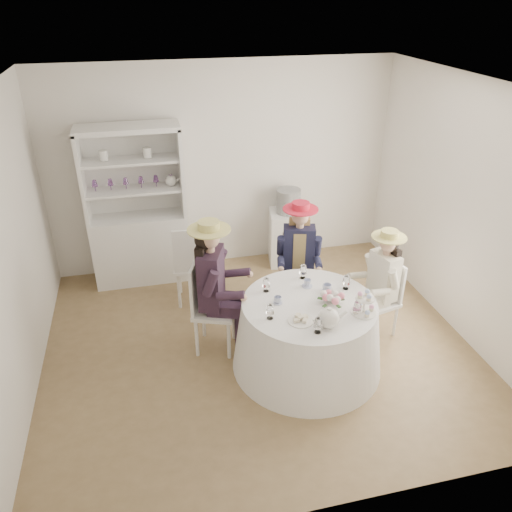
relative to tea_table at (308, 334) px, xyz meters
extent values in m
plane|color=brown|center=(-0.41, 0.42, -0.38)|extent=(4.50, 4.50, 0.00)
plane|color=white|center=(-0.41, 0.42, 2.32)|extent=(4.50, 4.50, 0.00)
plane|color=silver|center=(-0.41, 2.42, 0.97)|extent=(4.50, 0.00, 4.50)
plane|color=silver|center=(-0.41, -1.58, 0.97)|extent=(4.50, 0.00, 4.50)
plane|color=silver|center=(-2.66, 0.42, 0.97)|extent=(0.00, 4.50, 4.50)
plane|color=silver|center=(1.84, 0.42, 0.97)|extent=(0.00, 4.50, 4.50)
cone|color=white|center=(0.00, 0.00, -0.01)|extent=(1.52, 1.52, 0.74)
cylinder|color=white|center=(0.00, 0.00, 0.37)|extent=(1.32, 1.32, 0.02)
cube|color=silver|center=(-1.56, 2.15, 0.08)|extent=(1.26, 0.64, 0.90)
cube|color=silver|center=(-1.56, 2.35, 1.08)|extent=(1.20, 0.23, 1.10)
cube|color=silver|center=(-1.56, 2.15, 1.63)|extent=(1.26, 0.64, 0.06)
cube|color=silver|center=(-2.14, 2.15, 1.08)|extent=(0.11, 0.45, 1.10)
cube|color=silver|center=(-0.97, 2.15, 1.08)|extent=(0.11, 0.45, 1.10)
cube|color=silver|center=(-1.56, 2.15, 0.88)|extent=(1.17, 0.57, 0.03)
cube|color=silver|center=(-1.56, 2.15, 1.25)|extent=(1.17, 0.57, 0.03)
sphere|color=white|center=(-1.10, 2.15, 0.96)|extent=(0.14, 0.14, 0.14)
cube|color=silver|center=(0.42, 2.15, 0.00)|extent=(0.56, 0.56, 0.75)
cylinder|color=black|center=(0.42, 2.15, 0.54)|extent=(0.33, 0.33, 0.32)
cube|color=silver|center=(-0.86, 0.49, 0.10)|extent=(0.54, 0.54, 0.04)
cylinder|color=silver|center=(-0.76, 0.27, -0.14)|extent=(0.04, 0.04, 0.46)
cylinder|color=silver|center=(-0.64, 0.59, -0.14)|extent=(0.04, 0.04, 0.46)
cylinder|color=silver|center=(-1.07, 0.39, -0.14)|extent=(0.04, 0.04, 0.46)
cylinder|color=silver|center=(-0.96, 0.71, -0.14)|extent=(0.04, 0.04, 0.46)
cube|color=silver|center=(-1.04, 0.56, 0.39)|extent=(0.17, 0.39, 0.53)
cube|color=black|center=(-0.88, 0.50, 0.49)|extent=(0.33, 0.43, 0.61)
cube|color=black|center=(-0.77, 0.36, 0.18)|extent=(0.38, 0.25, 0.13)
cylinder|color=black|center=(-0.63, 0.31, -0.13)|extent=(0.11, 0.11, 0.49)
cylinder|color=black|center=(-0.91, 0.28, 0.56)|extent=(0.20, 0.15, 0.29)
cube|color=black|center=(-0.70, 0.54, 0.18)|extent=(0.38, 0.25, 0.13)
cylinder|color=black|center=(-0.57, 0.49, -0.13)|extent=(0.11, 0.11, 0.49)
cylinder|color=black|center=(-0.76, 0.69, 0.56)|extent=(0.20, 0.15, 0.29)
cylinder|color=#D8A889|center=(-0.88, 0.50, 0.82)|extent=(0.10, 0.10, 0.08)
sphere|color=#D8A889|center=(-0.88, 0.50, 0.93)|extent=(0.20, 0.20, 0.20)
sphere|color=black|center=(-0.92, 0.52, 0.92)|extent=(0.20, 0.20, 0.20)
cube|color=black|center=(-0.96, 0.53, 0.67)|extent=(0.17, 0.27, 0.40)
cylinder|color=tan|center=(-0.88, 0.50, 1.03)|extent=(0.42, 0.42, 0.01)
cylinder|color=tan|center=(-0.88, 0.50, 1.07)|extent=(0.21, 0.21, 0.08)
cube|color=silver|center=(0.20, 0.97, 0.07)|extent=(0.48, 0.48, 0.04)
cylinder|color=silver|center=(0.00, 0.86, -0.16)|extent=(0.04, 0.04, 0.43)
cylinder|color=silver|center=(0.31, 0.78, -0.16)|extent=(0.04, 0.04, 0.43)
cylinder|color=silver|center=(0.09, 1.16, -0.16)|extent=(0.04, 0.04, 0.43)
cylinder|color=silver|center=(0.39, 1.08, -0.16)|extent=(0.04, 0.04, 0.43)
cube|color=silver|center=(0.24, 1.14, 0.33)|extent=(0.37, 0.12, 0.49)
cube|color=#1A1C35|center=(0.20, 0.99, 0.43)|extent=(0.39, 0.28, 0.57)
cube|color=tan|center=(0.20, 0.99, 0.43)|extent=(0.19, 0.24, 0.49)
cube|color=#1A1C35|center=(0.08, 0.88, 0.15)|extent=(0.21, 0.36, 0.12)
cylinder|color=#1A1C35|center=(0.05, 0.74, -0.15)|extent=(0.10, 0.10, 0.45)
cylinder|color=#1A1C35|center=(0.00, 1.00, 0.50)|extent=(0.13, 0.19, 0.27)
cube|color=#1A1C35|center=(0.25, 0.83, 0.15)|extent=(0.21, 0.36, 0.12)
cylinder|color=#1A1C35|center=(0.22, 0.70, -0.15)|extent=(0.10, 0.10, 0.45)
cylinder|color=#1A1C35|center=(0.39, 0.90, 0.50)|extent=(0.13, 0.19, 0.27)
cylinder|color=#D8A889|center=(0.20, 0.99, 0.73)|extent=(0.09, 0.09, 0.08)
sphere|color=#D8A889|center=(0.20, 0.99, 0.84)|extent=(0.19, 0.19, 0.19)
sphere|color=tan|center=(0.21, 1.03, 0.83)|extent=(0.19, 0.19, 0.19)
cube|color=tan|center=(0.22, 1.06, 0.60)|extent=(0.25, 0.14, 0.37)
cylinder|color=red|center=(0.20, 0.99, 0.93)|extent=(0.39, 0.39, 0.01)
cylinder|color=red|center=(0.20, 0.99, 0.97)|extent=(0.20, 0.20, 0.08)
cube|color=silver|center=(0.93, 0.33, 0.03)|extent=(0.44, 0.44, 0.04)
cylinder|color=silver|center=(0.76, 0.44, -0.18)|extent=(0.03, 0.03, 0.40)
cylinder|color=silver|center=(0.82, 0.16, -0.18)|extent=(0.03, 0.03, 0.40)
cylinder|color=silver|center=(1.03, 0.51, -0.18)|extent=(0.03, 0.03, 0.40)
cylinder|color=silver|center=(1.10, 0.23, -0.18)|extent=(0.03, 0.03, 0.40)
cube|color=silver|center=(1.09, 0.37, 0.27)|extent=(0.11, 0.34, 0.45)
cube|color=beige|center=(0.95, 0.34, 0.36)|extent=(0.25, 0.36, 0.52)
cube|color=beige|center=(0.81, 0.39, 0.10)|extent=(0.32, 0.19, 0.11)
cylinder|color=beige|center=(0.68, 0.36, -0.17)|extent=(0.09, 0.09, 0.41)
cylinder|color=beige|center=(0.87, 0.51, 0.42)|extent=(0.17, 0.12, 0.25)
cube|color=beige|center=(0.84, 0.23, 0.10)|extent=(0.32, 0.19, 0.11)
cylinder|color=beige|center=(0.72, 0.20, -0.17)|extent=(0.09, 0.09, 0.41)
cylinder|color=beige|center=(0.96, 0.15, 0.42)|extent=(0.17, 0.12, 0.25)
cylinder|color=#D8A889|center=(0.95, 0.34, 0.64)|extent=(0.08, 0.08, 0.07)
sphere|color=#D8A889|center=(0.95, 0.34, 0.74)|extent=(0.17, 0.17, 0.17)
sphere|color=black|center=(0.99, 0.35, 0.73)|extent=(0.17, 0.17, 0.17)
cube|color=black|center=(1.02, 0.36, 0.51)|extent=(0.12, 0.23, 0.34)
cylinder|color=tan|center=(0.95, 0.34, 0.82)|extent=(0.36, 0.36, 0.01)
cylinder|color=tan|center=(0.95, 0.34, 0.86)|extent=(0.18, 0.18, 0.07)
cube|color=silver|center=(-0.97, 1.48, 0.11)|extent=(0.47, 0.47, 0.04)
cylinder|color=silver|center=(-0.78, 1.63, -0.14)|extent=(0.04, 0.04, 0.47)
cylinder|color=silver|center=(-1.13, 1.67, -0.14)|extent=(0.04, 0.04, 0.47)
cylinder|color=silver|center=(-0.82, 1.29, -0.14)|extent=(0.04, 0.04, 0.47)
cylinder|color=silver|center=(-1.16, 1.33, -0.14)|extent=(0.04, 0.04, 0.47)
cube|color=silver|center=(-1.00, 1.29, 0.40)|extent=(0.41, 0.08, 0.54)
imported|color=white|center=(-0.30, 0.07, 0.41)|extent=(0.08, 0.08, 0.06)
imported|color=white|center=(0.07, 0.29, 0.42)|extent=(0.10, 0.10, 0.07)
imported|color=white|center=(0.24, 0.16, 0.42)|extent=(0.12, 0.12, 0.07)
imported|color=white|center=(0.23, 0.00, 0.40)|extent=(0.24, 0.24, 0.05)
sphere|color=pink|center=(0.25, -0.08, 0.47)|extent=(0.07, 0.07, 0.07)
sphere|color=white|center=(0.23, -0.04, 0.47)|extent=(0.07, 0.07, 0.07)
sphere|color=pink|center=(0.19, -0.02, 0.47)|extent=(0.07, 0.07, 0.07)
sphere|color=white|center=(0.15, -0.04, 0.47)|extent=(0.07, 0.07, 0.07)
sphere|color=pink|center=(0.13, -0.08, 0.47)|extent=(0.07, 0.07, 0.07)
sphere|color=white|center=(0.15, -0.12, 0.47)|extent=(0.07, 0.07, 0.07)
sphere|color=pink|center=(0.19, -0.14, 0.47)|extent=(0.07, 0.07, 0.07)
sphere|color=white|center=(0.23, -0.12, 0.47)|extent=(0.07, 0.07, 0.07)
sphere|color=white|center=(0.04, -0.39, 0.47)|extent=(0.19, 0.19, 0.19)
cylinder|color=white|center=(0.16, -0.39, 0.48)|extent=(0.11, 0.03, 0.09)
cylinder|color=white|center=(0.04, -0.39, 0.56)|extent=(0.04, 0.04, 0.02)
cylinder|color=white|center=(-0.18, -0.26, 0.39)|extent=(0.24, 0.24, 0.01)
cube|color=beige|center=(-0.22, -0.28, 0.41)|extent=(0.05, 0.04, 0.03)
cube|color=beige|center=(-0.18, -0.26, 0.42)|extent=(0.06, 0.05, 0.03)
cube|color=beige|center=(-0.13, -0.25, 0.41)|extent=(0.07, 0.06, 0.03)
cube|color=beige|center=(-0.19, -0.23, 0.42)|extent=(0.06, 0.06, 0.03)
cube|color=beige|center=(-0.15, -0.30, 0.41)|extent=(0.06, 0.07, 0.03)
cylinder|color=white|center=(0.44, -0.27, 0.39)|extent=(0.24, 0.24, 0.01)
cylinder|color=white|center=(0.44, -0.27, 0.46)|extent=(0.02, 0.02, 0.16)
cylinder|color=white|center=(0.44, -0.27, 0.54)|extent=(0.18, 0.18, 0.01)
camera|label=1|loc=(-1.43, -3.79, 3.08)|focal=35.00mm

